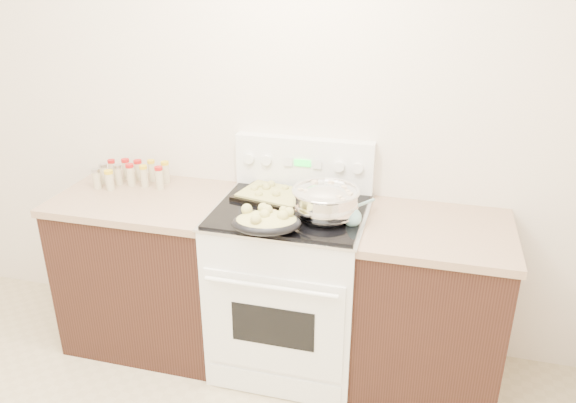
% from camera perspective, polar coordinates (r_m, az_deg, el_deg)
% --- Properties ---
extents(room_shell, '(4.10, 3.60, 2.75)m').
position_cam_1_polar(room_shell, '(1.54, -26.75, 5.67)').
color(room_shell, silver).
rests_on(room_shell, ground).
extents(counter_left, '(0.93, 0.67, 0.92)m').
position_cam_1_polar(counter_left, '(3.36, -13.65, -6.60)').
color(counter_left, black).
rests_on(counter_left, ground).
extents(counter_right, '(0.73, 0.67, 0.92)m').
position_cam_1_polar(counter_right, '(3.01, 14.08, -10.41)').
color(counter_right, black).
rests_on(counter_right, ground).
extents(kitchen_range, '(0.78, 0.73, 1.22)m').
position_cam_1_polar(kitchen_range, '(3.06, 0.26, -8.38)').
color(kitchen_range, white).
rests_on(kitchen_range, ground).
extents(mixing_bowl, '(0.37, 0.37, 0.19)m').
position_cam_1_polar(mixing_bowl, '(2.72, 3.83, -0.19)').
color(mixing_bowl, silver).
rests_on(mixing_bowl, kitchen_range).
extents(roasting_pan, '(0.37, 0.30, 0.12)m').
position_cam_1_polar(roasting_pan, '(2.59, -2.19, -2.01)').
color(roasting_pan, black).
rests_on(roasting_pan, kitchen_range).
extents(baking_sheet, '(0.45, 0.36, 0.06)m').
position_cam_1_polar(baking_sheet, '(2.96, -1.36, 0.71)').
color(baking_sheet, black).
rests_on(baking_sheet, kitchen_range).
extents(wooden_spoon, '(0.17, 0.21, 0.04)m').
position_cam_1_polar(wooden_spoon, '(2.78, -0.81, -1.06)').
color(wooden_spoon, tan).
rests_on(wooden_spoon, kitchen_range).
extents(blue_ladle, '(0.13, 0.29, 0.11)m').
position_cam_1_polar(blue_ladle, '(2.69, 6.63, -1.48)').
color(blue_ladle, '#7AAFB7').
rests_on(blue_ladle, kitchen_range).
extents(spice_jars, '(0.40, 0.23, 0.13)m').
position_cam_1_polar(spice_jars, '(3.31, -15.75, 2.72)').
color(spice_jars, '#BFB28C').
rests_on(spice_jars, counter_left).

